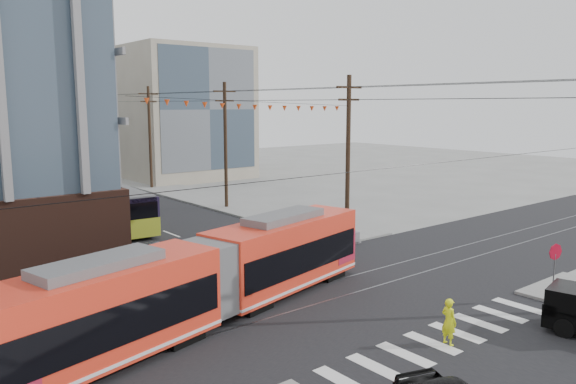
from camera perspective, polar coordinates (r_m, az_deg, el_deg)
name	(u,v)px	position (r m, az deg, el deg)	size (l,w,h in m)	color
ground	(387,316)	(25.35, 9.98, -12.28)	(160.00, 160.00, 0.00)	slate
bg_bldg_ne_near	(180,113)	(71.93, -10.87, 7.87)	(14.00, 14.00, 16.00)	gray
bg_bldg_ne_far	(130,118)	(90.84, -15.75, 7.25)	(16.00, 16.00, 14.00)	#8C99A5
utility_pole_far	(99,133)	(76.23, -18.69, 5.73)	(0.30, 0.30, 11.00)	black
streetcar	(208,279)	(23.99, -8.12, -8.75)	(19.37, 2.72, 3.73)	red
city_bus	(116,207)	(43.67, -17.04, -1.44)	(2.38, 11.00, 3.12)	black
parked_car_silver	(144,257)	(32.14, -14.43, -6.44)	(1.60, 4.58, 1.51)	#9CAAB7
parked_car_white	(101,243)	(36.28, -18.51, -4.98)	(1.93, 4.74, 1.37)	#B5ADAE
parked_car_grey	(74,228)	(41.19, -20.89, -3.46)	(2.32, 5.03, 1.40)	slate
pedestrian	(449,322)	(22.76, 16.02, -12.54)	(0.67, 0.44, 1.83)	#E1ED14
stop_sign	(554,275)	(29.04, 25.39, -7.59)	(0.78, 0.78, 2.58)	#AC041D
jersey_barrier	(338,233)	(38.68, 5.11, -4.16)	(0.86, 3.82, 0.76)	#5A5762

